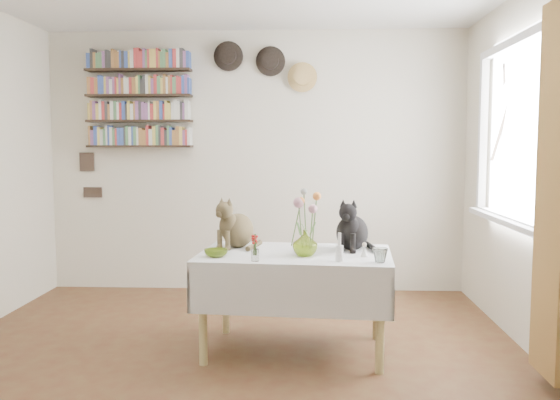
{
  "coord_description": "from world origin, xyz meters",
  "views": [
    {
      "loc": [
        0.5,
        -3.46,
        1.4
      ],
      "look_at": [
        0.32,
        0.39,
        1.05
      ],
      "focal_mm": 38.0,
      "sensor_mm": 36.0,
      "label": 1
    }
  ],
  "objects_px": {
    "dining_table": "(295,277)",
    "tabby_cat": "(238,221)",
    "bookshelf_unit": "(139,100)",
    "black_cat": "(352,223)",
    "flower_vase": "(305,243)"
  },
  "relations": [
    {
      "from": "dining_table",
      "to": "black_cat",
      "type": "height_order",
      "value": "black_cat"
    },
    {
      "from": "dining_table",
      "to": "black_cat",
      "type": "bearing_deg",
      "value": 20.63
    },
    {
      "from": "tabby_cat",
      "to": "bookshelf_unit",
      "type": "height_order",
      "value": "bookshelf_unit"
    },
    {
      "from": "tabby_cat",
      "to": "dining_table",
      "type": "bearing_deg",
      "value": 9.79
    },
    {
      "from": "dining_table",
      "to": "flower_vase",
      "type": "bearing_deg",
      "value": -61.44
    },
    {
      "from": "dining_table",
      "to": "black_cat",
      "type": "xyz_separation_m",
      "value": [
        0.39,
        0.15,
        0.35
      ]
    },
    {
      "from": "dining_table",
      "to": "tabby_cat",
      "type": "xyz_separation_m",
      "value": [
        -0.41,
        0.22,
        0.35
      ]
    },
    {
      "from": "dining_table",
      "to": "tabby_cat",
      "type": "relative_size",
      "value": 3.64
    },
    {
      "from": "bookshelf_unit",
      "to": "tabby_cat",
      "type": "bearing_deg",
      "value": -52.67
    },
    {
      "from": "tabby_cat",
      "to": "bookshelf_unit",
      "type": "xyz_separation_m",
      "value": [
        -1.11,
        1.46,
        0.97
      ]
    },
    {
      "from": "tabby_cat",
      "to": "bookshelf_unit",
      "type": "distance_m",
      "value": 2.07
    },
    {
      "from": "tabby_cat",
      "to": "bookshelf_unit",
      "type": "relative_size",
      "value": 0.37
    },
    {
      "from": "tabby_cat",
      "to": "black_cat",
      "type": "height_order",
      "value": "tabby_cat"
    },
    {
      "from": "tabby_cat",
      "to": "black_cat",
      "type": "bearing_deg",
      "value": 32.43
    },
    {
      "from": "dining_table",
      "to": "flower_vase",
      "type": "height_order",
      "value": "flower_vase"
    }
  ]
}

